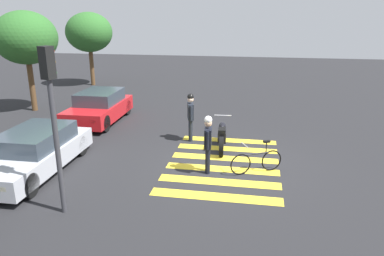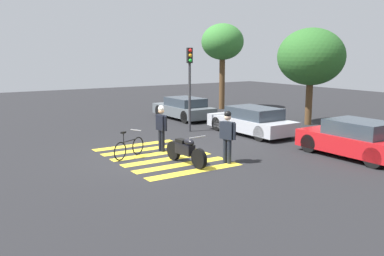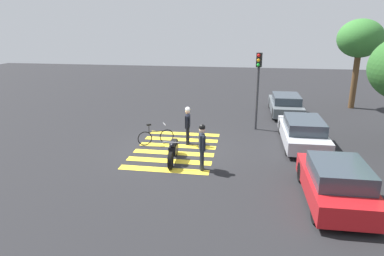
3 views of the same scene
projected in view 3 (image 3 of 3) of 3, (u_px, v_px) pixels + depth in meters
The scene contains 11 objects.
ground_plane at pixel (176, 149), 15.18m from camera, with size 60.00×60.00×0.00m, color #232326.
police_motorcycle at pixel (173, 150), 13.74m from camera, with size 2.12×0.62×1.05m.
leaning_bicycle at pixel (156, 137), 15.72m from camera, with size 0.80×1.51×0.99m.
officer_on_foot at pixel (202, 144), 12.76m from camera, with size 0.66×0.32×1.80m.
officer_by_motorcycle at pixel (188, 123), 15.53m from camera, with size 0.66×0.24×1.76m.
crosswalk_stripes at pixel (176, 149), 15.18m from camera, with size 4.95×3.48×0.01m.
car_grey_coupe at pixel (286, 104), 20.91m from camera, with size 4.17×1.79×1.22m.
car_silver_sedan at pixel (303, 132), 15.62m from camera, with size 4.44×1.83×1.26m.
car_red_convertible at pixel (336, 183), 10.53m from camera, with size 3.93×1.84×1.34m.
traffic_light_pole at pixel (258, 79), 17.29m from camera, with size 0.35×0.30×3.93m.
street_tree_near at pixel (360, 39), 21.35m from camera, with size 2.76×2.76×5.59m.
Camera 3 is at (13.96, 2.97, 5.33)m, focal length 32.29 mm.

